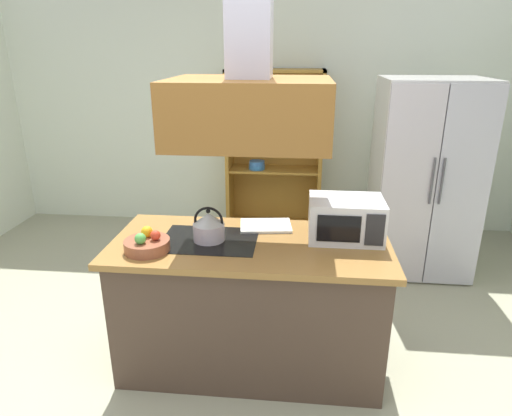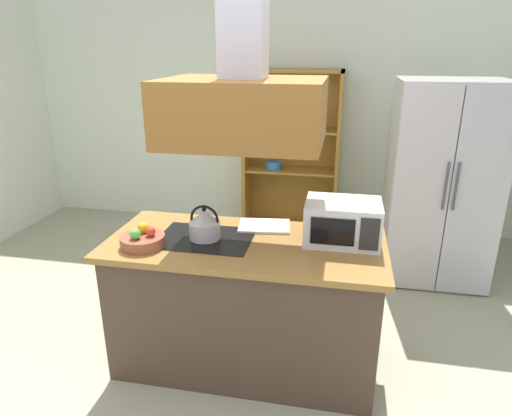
{
  "view_description": "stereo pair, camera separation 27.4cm",
  "coord_description": "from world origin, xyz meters",
  "px_view_note": "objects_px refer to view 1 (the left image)",
  "views": [
    {
      "loc": [
        0.46,
        -2.2,
        2.06
      ],
      "look_at": [
        0.17,
        0.69,
        1.0
      ],
      "focal_mm": 31.46,
      "sensor_mm": 36.0,
      "label": 1
    },
    {
      "loc": [
        0.73,
        -2.16,
        2.06
      ],
      "look_at": [
        0.17,
        0.69,
        1.0
      ],
      "focal_mm": 31.46,
      "sensor_mm": 36.0,
      "label": 2
    }
  ],
  "objects_px": {
    "refrigerator": "(424,179)",
    "kettle": "(209,227)",
    "fruit_bowl": "(147,244)",
    "dish_cabinet": "(274,162)",
    "microwave": "(346,219)",
    "cutting_board": "(266,226)"
  },
  "relations": [
    {
      "from": "dish_cabinet",
      "to": "fruit_bowl",
      "type": "xyz_separation_m",
      "value": [
        -0.6,
        -2.63,
        0.14
      ]
    },
    {
      "from": "microwave",
      "to": "fruit_bowl",
      "type": "bearing_deg",
      "value": -165.29
    },
    {
      "from": "kettle",
      "to": "refrigerator",
      "type": "bearing_deg",
      "value": 42.79
    },
    {
      "from": "microwave",
      "to": "fruit_bowl",
      "type": "distance_m",
      "value": 1.23
    },
    {
      "from": "dish_cabinet",
      "to": "microwave",
      "type": "distance_m",
      "value": 2.4
    },
    {
      "from": "refrigerator",
      "to": "kettle",
      "type": "height_order",
      "value": "refrigerator"
    },
    {
      "from": "refrigerator",
      "to": "fruit_bowl",
      "type": "relative_size",
      "value": 6.62
    },
    {
      "from": "cutting_board",
      "to": "microwave",
      "type": "height_order",
      "value": "microwave"
    },
    {
      "from": "kettle",
      "to": "cutting_board",
      "type": "height_order",
      "value": "kettle"
    },
    {
      "from": "fruit_bowl",
      "to": "dish_cabinet",
      "type": "bearing_deg",
      "value": 77.21
    },
    {
      "from": "refrigerator",
      "to": "microwave",
      "type": "xyz_separation_m",
      "value": [
        -0.85,
        -1.45,
        0.13
      ]
    },
    {
      "from": "refrigerator",
      "to": "cutting_board",
      "type": "distance_m",
      "value": 1.9
    },
    {
      "from": "refrigerator",
      "to": "dish_cabinet",
      "type": "relative_size",
      "value": 0.99
    },
    {
      "from": "refrigerator",
      "to": "dish_cabinet",
      "type": "height_order",
      "value": "dish_cabinet"
    },
    {
      "from": "dish_cabinet",
      "to": "refrigerator",
      "type": "bearing_deg",
      "value": -30.92
    },
    {
      "from": "kettle",
      "to": "fruit_bowl",
      "type": "height_order",
      "value": "kettle"
    },
    {
      "from": "dish_cabinet",
      "to": "microwave",
      "type": "height_order",
      "value": "dish_cabinet"
    },
    {
      "from": "fruit_bowl",
      "to": "kettle",
      "type": "bearing_deg",
      "value": 28.89
    },
    {
      "from": "cutting_board",
      "to": "fruit_bowl",
      "type": "distance_m",
      "value": 0.81
    },
    {
      "from": "kettle",
      "to": "cutting_board",
      "type": "bearing_deg",
      "value": 37.24
    },
    {
      "from": "kettle",
      "to": "fruit_bowl",
      "type": "bearing_deg",
      "value": -151.11
    },
    {
      "from": "refrigerator",
      "to": "microwave",
      "type": "bearing_deg",
      "value": -120.37
    }
  ]
}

